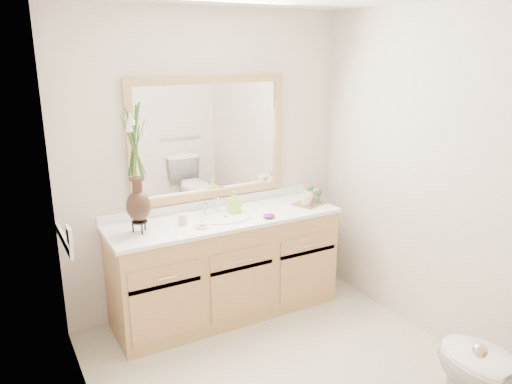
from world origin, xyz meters
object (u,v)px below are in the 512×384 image
soap_bottle (234,203)px  tray (310,203)px  toilet (497,378)px  tumbler (183,219)px  flower_vase (135,155)px

soap_bottle → tray: 0.68m
toilet → tray: 1.95m
soap_bottle → tray: (0.67, -0.10, -0.07)m
soap_bottle → tray: soap_bottle is taller
tumbler → soap_bottle: soap_bottle is taller
toilet → tumbler: 2.26m
tumbler → soap_bottle: size_ratio=0.51×
tumbler → flower_vase: bearing=-178.4°
flower_vase → soap_bottle: size_ratio=5.16×
toilet → flower_vase: bearing=-54.4°
tumbler → soap_bottle: (0.46, 0.06, 0.04)m
tumbler → soap_bottle: 0.47m
toilet → tumbler: tumbler is taller
toilet → tumbler: (-1.05, 1.93, 0.50)m
soap_bottle → tray: size_ratio=0.58×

